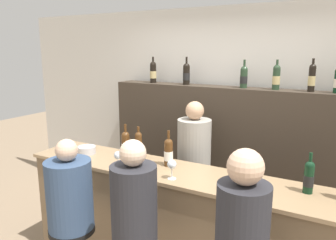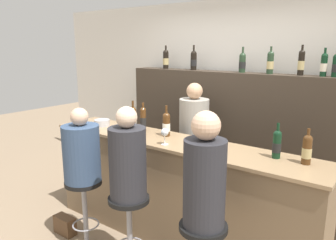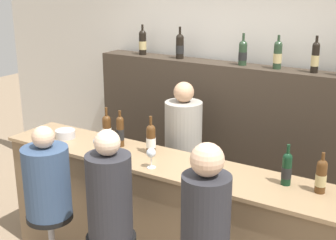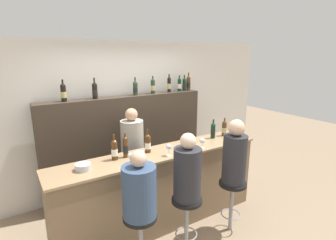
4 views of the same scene
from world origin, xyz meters
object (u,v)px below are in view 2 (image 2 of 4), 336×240
object	(u,v)px
metal_bowl	(102,123)
handbag	(65,225)
bar_stool_left	(84,195)
wine_bottle_counter_2	(166,124)
wine_bottle_backbar_4	(301,62)
wine_bottle_counter_0	(133,118)
wine_bottle_backbar_3	(270,62)
wine_bottle_backbar_0	(166,59)
wine_glass_2	(165,133)
guest_seated_left	(81,151)
wine_glass_0	(124,126)
wine_bottle_backbar_2	(242,62)
wine_bottle_backbar_6	(336,65)
wine_glass_3	(217,145)
guest_seated_right	(205,177)
wine_bottle_counter_3	(277,144)
guest_seated_middle	(128,160)
bartender	(193,155)
wine_bottle_backbar_5	(324,64)
bar_stool_middle	(129,214)
wine_glass_1	(134,127)
wine_bottle_counter_4	(307,149)
wine_bottle_counter_1	(143,119)
wine_bottle_backbar_1	(194,60)

from	to	relation	value
metal_bowl	handbag	distance (m)	1.21
bar_stool_left	wine_bottle_counter_2	bearing A→B (deg)	55.85
wine_bottle_backbar_4	wine_bottle_counter_0	bearing A→B (deg)	-144.59
wine_bottle_backbar_3	wine_bottle_counter_0	bearing A→B (deg)	-137.42
wine_bottle_backbar_0	wine_glass_2	xyz separation A→B (m)	(0.98, -1.31, -0.63)
guest_seated_left	wine_glass_0	bearing A→B (deg)	75.14
wine_bottle_backbar_2	wine_bottle_backbar_3	xyz separation A→B (m)	(0.34, -0.00, 0.01)
wine_bottle_counter_2	wine_bottle_backbar_6	world-z (taller)	wine_bottle_backbar_6
wine_glass_0	wine_glass_3	bearing A→B (deg)	-0.00
wine_bottle_backbar_4	guest_seated_right	distance (m)	1.93
wine_bottle_counter_3	guest_seated_middle	bearing A→B (deg)	-144.98
wine_bottle_counter_0	wine_bottle_backbar_4	size ratio (longest dim) A/B	1.02
bar_stool_left	wine_bottle_backbar_4	bearing A→B (deg)	49.74
bartender	wine_bottle_backbar_0	bearing A→B (deg)	146.88
handbag	guest_seated_left	bearing A→B (deg)	0.00
wine_bottle_backbar_5	metal_bowl	world-z (taller)	wine_bottle_backbar_5
wine_bottle_backbar_3	wine_glass_3	xyz separation A→B (m)	(0.05, -1.31, -0.65)
wine_bottle_counter_2	bar_stool_middle	xyz separation A→B (m)	(0.13, -0.72, -0.66)
wine_glass_1	guest_seated_middle	xyz separation A→B (m)	(0.35, -0.47, -0.14)
wine_bottle_backbar_3	wine_glass_1	xyz separation A→B (m)	(-0.90, -1.31, -0.63)
wine_bottle_counter_4	guest_seated_middle	bearing A→B (deg)	-150.40
wine_bottle_backbar_6	metal_bowl	world-z (taller)	wine_bottle_backbar_6
wine_bottle_backbar_2	bartender	distance (m)	1.25
wine_bottle_backbar_4	wine_glass_2	xyz separation A→B (m)	(-0.84, -1.31, -0.63)
wine_bottle_counter_1	handbag	world-z (taller)	wine_bottle_counter_1
wine_bottle_counter_3	wine_bottle_backbar_1	bearing A→B (deg)	144.96
guest_seated_right	guest_seated_middle	bearing A→B (deg)	180.00
wine_glass_1	guest_seated_right	size ratio (longest dim) A/B	0.18
wine_glass_2	guest_seated_left	xyz separation A→B (m)	(-0.66, -0.47, -0.19)
wine_bottle_counter_4	wine_bottle_backbar_5	xyz separation A→B (m)	(-0.16, 1.05, 0.61)
wine_bottle_backbar_3	bar_stool_left	bearing A→B (deg)	-123.33
bar_stool_middle	wine_bottle_counter_4	bearing A→B (deg)	29.60
wine_bottle_counter_1	wine_bottle_counter_4	distance (m)	1.72
wine_bottle_counter_3	wine_bottle_backbar_5	xyz separation A→B (m)	(0.08, 1.05, 0.61)
wine_bottle_counter_1	wine_bottle_backbar_5	xyz separation A→B (m)	(1.56, 1.05, 0.60)
wine_bottle_backbar_0	wine_bottle_backbar_5	bearing A→B (deg)	0.00
wine_glass_1	bar_stool_left	xyz separation A→B (m)	(-0.26, -0.47, -0.65)
wine_bottle_backbar_4	bartender	size ratio (longest dim) A/B	0.20
wine_bottle_backbar_2	wine_bottle_backbar_5	world-z (taller)	wine_bottle_backbar_2
wine_glass_2	handbag	bearing A→B (deg)	-155.51
wine_bottle_counter_3	bar_stool_left	bearing A→B (deg)	-156.36
wine_bottle_backbar_5	wine_glass_3	bearing A→B (deg)	-111.38
wine_bottle_backbar_6	metal_bowl	xyz separation A→B (m)	(-2.24, -1.15, -0.70)
wine_bottle_counter_2	bar_stool_left	size ratio (longest dim) A/B	0.45
metal_bowl	wine_bottle_backbar_4	bearing A→B (deg)	31.11
guest_seated_right	wine_glass_1	bearing A→B (deg)	157.29
bar_stool_middle	guest_seated_right	xyz separation A→B (m)	(0.76, -0.00, 0.54)
wine_bottle_backbar_4	bartender	world-z (taller)	wine_bottle_backbar_4
guest_seated_left	wine_bottle_backbar_4	bearing A→B (deg)	49.74
wine_bottle_backbar_4	guest_seated_middle	xyz separation A→B (m)	(-0.88, -1.77, -0.78)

